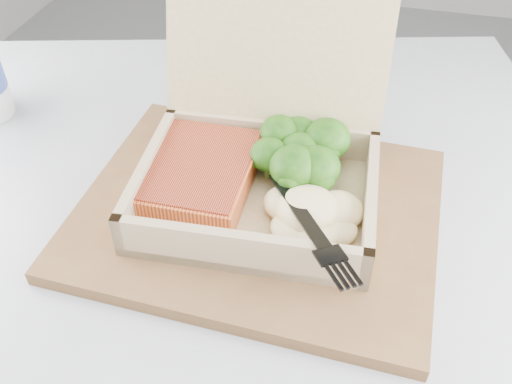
# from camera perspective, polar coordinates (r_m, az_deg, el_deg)

# --- Properties ---
(cafe_table) EXTENTS (1.02, 1.02, 0.74)m
(cafe_table) POSITION_cam_1_polar(r_m,az_deg,el_deg) (0.72, -3.18, -14.92)
(cafe_table) COLOR black
(cafe_table) RESTS_ON floor
(serving_tray) EXTENTS (0.37, 0.30, 0.02)m
(serving_tray) POSITION_cam_1_polar(r_m,az_deg,el_deg) (0.59, 0.19, -1.96)
(serving_tray) COLOR brown
(serving_tray) RESTS_ON cafe_table
(takeout_container) EXTENTS (0.25, 0.25, 0.21)m
(takeout_container) POSITION_cam_1_polar(r_m,az_deg,el_deg) (0.58, 0.78, 5.10)
(takeout_container) COLOR tan
(takeout_container) RESTS_ON serving_tray
(salmon_fillet) EXTENTS (0.11, 0.14, 0.03)m
(salmon_fillet) POSITION_cam_1_polar(r_m,az_deg,el_deg) (0.58, -5.67, 1.75)
(salmon_fillet) COLOR orange
(salmon_fillet) RESTS_ON takeout_container
(broccoli_pile) EXTENTS (0.11, 0.11, 0.04)m
(broccoli_pile) POSITION_cam_1_polar(r_m,az_deg,el_deg) (0.59, 4.37, 3.65)
(broccoli_pile) COLOR #3B7C1B
(broccoli_pile) RESTS_ON takeout_container
(mashed_potatoes) EXTENTS (0.10, 0.09, 0.03)m
(mashed_potatoes) POSITION_cam_1_polar(r_m,az_deg,el_deg) (0.54, 5.22, -1.75)
(mashed_potatoes) COLOR #F8E7A0
(mashed_potatoes) RESTS_ON takeout_container
(plastic_fork) EXTENTS (0.11, 0.16, 0.02)m
(plastic_fork) POSITION_cam_1_polar(r_m,az_deg,el_deg) (0.54, 3.33, -0.08)
(plastic_fork) COLOR black
(plastic_fork) RESTS_ON mashed_potatoes
(receipt) EXTENTS (0.11, 0.17, 0.00)m
(receipt) POSITION_cam_1_polar(r_m,az_deg,el_deg) (0.75, 3.08, 8.64)
(receipt) COLOR silver
(receipt) RESTS_ON cafe_table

